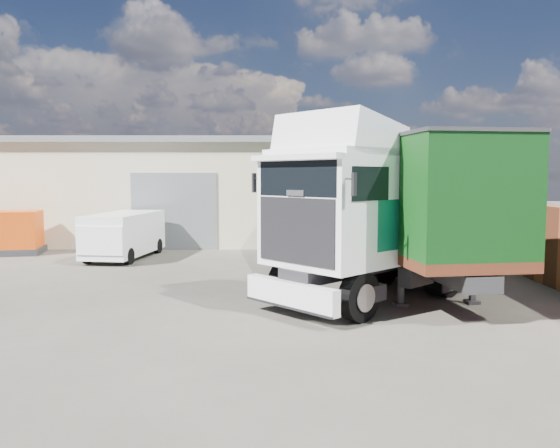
{
  "coord_description": "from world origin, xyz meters",
  "views": [
    {
      "loc": [
        2.95,
        -15.42,
        3.43
      ],
      "look_at": [
        2.94,
        3.0,
        1.82
      ],
      "focal_mm": 35.0,
      "sensor_mm": 36.0,
      "label": 1
    }
  ],
  "objects_px": {
    "box_trailer": "(384,197)",
    "orange_skip": "(5,236)",
    "panel_van": "(122,235)",
    "tractor_unit": "(356,226)"
  },
  "relations": [
    {
      "from": "box_trailer",
      "to": "panel_van",
      "type": "distance_m",
      "value": 10.98
    },
    {
      "from": "panel_van",
      "to": "tractor_unit",
      "type": "bearing_deg",
      "value": -35.69
    },
    {
      "from": "orange_skip",
      "to": "panel_van",
      "type": "bearing_deg",
      "value": -24.27
    },
    {
      "from": "tractor_unit",
      "to": "panel_van",
      "type": "xyz_separation_m",
      "value": [
        -8.59,
        8.07,
        -1.13
      ]
    },
    {
      "from": "orange_skip",
      "to": "tractor_unit",
      "type": "bearing_deg",
      "value": -44.47
    },
    {
      "from": "box_trailer",
      "to": "panel_van",
      "type": "bearing_deg",
      "value": 150.87
    },
    {
      "from": "box_trailer",
      "to": "orange_skip",
      "type": "distance_m",
      "value": 16.63
    },
    {
      "from": "box_trailer",
      "to": "orange_skip",
      "type": "height_order",
      "value": "box_trailer"
    },
    {
      "from": "tractor_unit",
      "to": "orange_skip",
      "type": "bearing_deg",
      "value": -167.03
    },
    {
      "from": "tractor_unit",
      "to": "box_trailer",
      "type": "height_order",
      "value": "tractor_unit"
    }
  ]
}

